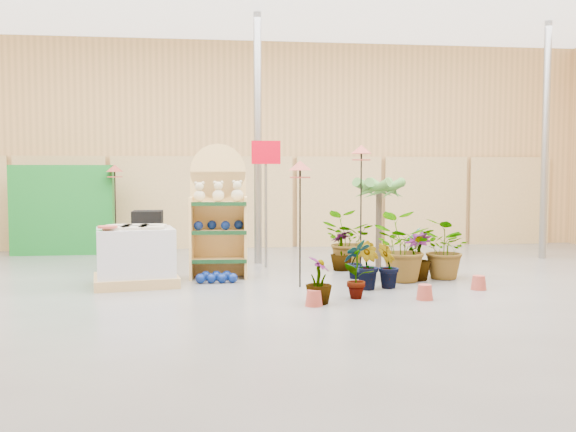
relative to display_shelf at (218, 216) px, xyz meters
name	(u,v)px	position (x,y,z in m)	size (l,w,h in m)	color
room	(272,133)	(0.74, -1.20, 1.25)	(15.20, 12.10, 4.70)	#616161
display_shelf	(218,216)	(0.00, 0.00, 0.00)	(0.92, 0.62, 2.11)	#E1B569
teddy_bears	(220,193)	(0.02, -0.10, 0.37)	(0.78, 0.20, 0.32)	#C9BA92
gazing_balls_shelf	(219,225)	(0.00, -0.12, -0.13)	(0.78, 0.27, 0.15)	navy
gazing_balls_floor	(217,277)	(-0.05, -0.53, -0.89)	(0.63, 0.39, 0.15)	navy
pallet_stack	(136,256)	(-1.23, -0.65, -0.54)	(1.34, 1.18, 0.88)	tan
charcoal_planters	(142,245)	(-1.30, 0.98, -0.55)	(0.80, 0.50, 1.00)	black
trellis_stock	(62,210)	(-3.06, 3.09, -0.07)	(2.00, 0.30, 1.80)	#147023
offer_sign	(266,177)	(0.84, 0.87, 0.60)	(0.50, 0.08, 2.20)	gray
bird_table_front	(300,170)	(1.15, -1.10, 0.73)	(0.34, 0.34, 1.83)	black
bird_table_right	(361,154)	(2.30, -0.06, 0.99)	(0.34, 0.34, 2.10)	black
bird_table_back	(115,171)	(-1.99, 2.82, 0.71)	(0.34, 0.34, 1.80)	black
palm	(379,187)	(2.71, 0.35, 0.45)	(0.70, 0.70, 1.67)	#45392A
potted_plant_1	(368,265)	(2.08, -1.44, -0.60)	(0.40, 0.32, 0.72)	#448231
potted_plant_2	(400,247)	(2.73, -0.81, -0.44)	(0.94, 0.82, 1.05)	#448231
potted_plant_3	(418,256)	(3.04, -0.73, -0.60)	(0.41, 0.41, 0.74)	#448231
potted_plant_4	(412,250)	(3.14, -0.11, -0.58)	(0.40, 0.27, 0.76)	#448231
potted_plant_5	(357,262)	(2.14, -0.47, -0.70)	(0.29, 0.23, 0.53)	#448231
potted_plant_6	(345,240)	(2.17, 0.54, -0.47)	(0.89, 0.77, 0.99)	#448231
potted_plant_7	(319,280)	(1.22, -2.29, -0.66)	(0.34, 0.34, 0.60)	#448231
potted_plant_8	(357,268)	(1.77, -2.00, -0.57)	(0.42, 0.28, 0.79)	#448231
potted_plant_9	(389,266)	(2.39, -1.37, -0.63)	(0.36, 0.29, 0.66)	#448231
potted_plant_10	(447,249)	(3.52, -0.68, -0.49)	(0.85, 0.74, 0.94)	#448231
potted_plant_11	(342,250)	(2.07, 0.36, -0.63)	(0.38, 0.38, 0.68)	#448231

